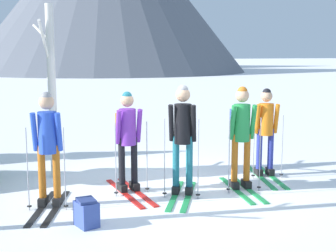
# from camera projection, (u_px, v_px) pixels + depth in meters

# --- Properties ---
(ground_plane) EXTENTS (400.00, 400.00, 0.00)m
(ground_plane) POSITION_uv_depth(u_px,v_px,m) (172.00, 190.00, 7.87)
(ground_plane) COLOR white
(skier_in_blue) EXTENTS (0.94, 1.61, 1.74)m
(skier_in_blue) POSITION_uv_depth(u_px,v_px,m) (48.00, 142.00, 6.91)
(skier_in_blue) COLOR black
(skier_in_blue) RESTS_ON ground
(skier_in_purple) EXTENTS (0.61, 1.75, 1.68)m
(skier_in_purple) POSITION_uv_depth(u_px,v_px,m) (127.00, 136.00, 7.67)
(skier_in_purple) COLOR red
(skier_in_purple) RESTS_ON ground
(skier_in_black) EXTENTS (1.16, 1.53, 1.80)m
(skier_in_black) POSITION_uv_depth(u_px,v_px,m) (183.00, 133.00, 7.49)
(skier_in_black) COLOR green
(skier_in_black) RESTS_ON ground
(skier_in_green) EXTENTS (0.68, 1.62, 1.76)m
(skier_in_green) POSITION_uv_depth(u_px,v_px,m) (241.00, 131.00, 7.82)
(skier_in_green) COLOR green
(skier_in_green) RESTS_ON ground
(skier_in_orange) EXTENTS (0.87, 1.76, 1.66)m
(skier_in_orange) POSITION_uv_depth(u_px,v_px,m) (265.00, 128.00, 8.68)
(skier_in_orange) COLOR green
(skier_in_orange) RESTS_ON ground
(birch_tree_slender) EXTENTS (0.41, 1.26, 3.18)m
(birch_tree_slender) POSITION_uv_depth(u_px,v_px,m) (52.00, 90.00, 8.47)
(birch_tree_slender) COLOR silver
(birch_tree_slender) RESTS_ON ground
(backpack_on_snow_front) EXTENTS (0.30, 0.36, 0.38)m
(backpack_on_snow_front) POSITION_uv_depth(u_px,v_px,m) (87.00, 213.00, 6.19)
(backpack_on_snow_front) COLOR #384C99
(backpack_on_snow_front) RESTS_ON ground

